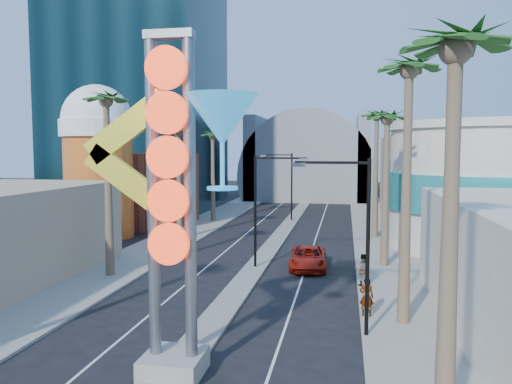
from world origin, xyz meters
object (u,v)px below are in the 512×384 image
object	(u,v)px
neon_sign	(193,179)
red_pickup	(308,258)
pedestrian_a	(366,297)
pedestrian_b	(363,270)

from	to	relation	value
neon_sign	red_pickup	distance (m)	19.13
red_pickup	pedestrian_a	distance (m)	10.75
pedestrian_b	neon_sign	bearing A→B (deg)	68.05
neon_sign	red_pickup	xyz separation A→B (m)	(2.85, 17.75, -6.55)
red_pickup	pedestrian_a	world-z (taller)	pedestrian_a
red_pickup	pedestrian_a	bearing A→B (deg)	-73.23
neon_sign	pedestrian_b	size ratio (longest dim) A/B	6.45
red_pickup	pedestrian_a	size ratio (longest dim) A/B	2.85
pedestrian_a	neon_sign	bearing A→B (deg)	51.24
neon_sign	pedestrian_a	distance (m)	11.78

